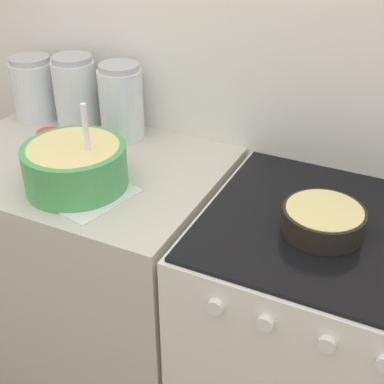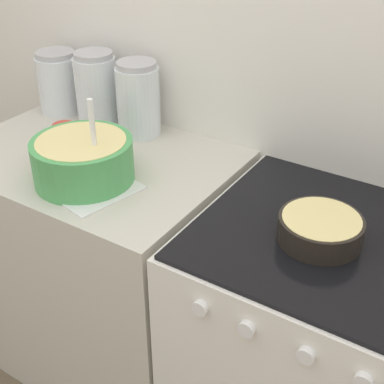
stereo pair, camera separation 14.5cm
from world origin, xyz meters
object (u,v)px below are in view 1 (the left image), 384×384
at_px(storage_jar_left, 35,92).
at_px(storage_jar_right, 122,107).
at_px(stove, 314,346).
at_px(baking_pan, 323,220).
at_px(tin_can, 50,145).
at_px(mixing_bowl, 75,164).
at_px(storage_jar_middle, 76,97).

distance_m(storage_jar_left, storage_jar_right, 0.38).
relative_size(stove, baking_pan, 4.22).
distance_m(storage_jar_left, tin_can, 0.36).
distance_m(mixing_bowl, baking_pan, 0.71).
bearing_deg(storage_jar_right, storage_jar_middle, 180.00).
bearing_deg(stove, baking_pan, -126.90).
relative_size(stove, tin_can, 9.45).
bearing_deg(storage_jar_left, tin_can, -43.39).
bearing_deg(baking_pan, stove, 53.10).
height_order(storage_jar_right, tin_can, storage_jar_right).
bearing_deg(baking_pan, storage_jar_right, 161.18).
bearing_deg(mixing_bowl, tin_can, 148.64).
distance_m(baking_pan, storage_jar_middle, 0.99).
distance_m(mixing_bowl, storage_jar_left, 0.56).
bearing_deg(tin_can, mixing_bowl, -31.36).
distance_m(stove, storage_jar_right, 0.99).
distance_m(storage_jar_middle, storage_jar_right, 0.19).
height_order(stove, storage_jar_middle, storage_jar_middle).
bearing_deg(baking_pan, mixing_bowl, -172.48).
distance_m(stove, storage_jar_left, 1.31).
bearing_deg(storage_jar_middle, baking_pan, -15.30).
bearing_deg(tin_can, stove, 1.04).
bearing_deg(storage_jar_middle, mixing_bowl, -54.64).
bearing_deg(tin_can, storage_jar_middle, 105.74).
xyz_separation_m(stove, mixing_bowl, (-0.73, -0.13, 0.52)).
height_order(storage_jar_left, storage_jar_middle, storage_jar_middle).
bearing_deg(baking_pan, tin_can, 178.80).
height_order(storage_jar_left, storage_jar_right, storage_jar_right).
distance_m(storage_jar_left, storage_jar_middle, 0.19).
distance_m(mixing_bowl, storage_jar_right, 0.36).
distance_m(stove, baking_pan, 0.49).
bearing_deg(mixing_bowl, storage_jar_middle, 125.36).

